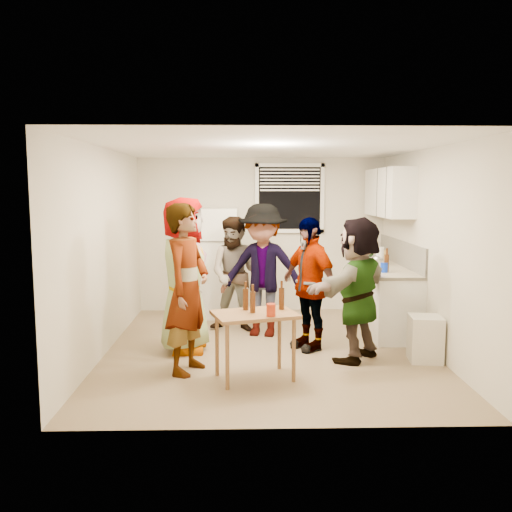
{
  "coord_description": "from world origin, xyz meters",
  "views": [
    {
      "loc": [
        -0.32,
        -6.58,
        2.01
      ],
      "look_at": [
        -0.15,
        0.28,
        1.15
      ],
      "focal_mm": 38.0,
      "sensor_mm": 36.0,
      "label": 1
    }
  ],
  "objects_px": {
    "guest_orange": "(356,359)",
    "beer_bottle_table": "(253,313)",
    "wine_bottle": "(371,258)",
    "beer_bottle_counter": "(386,272)",
    "guest_stripe": "(188,371)",
    "serving_table": "(255,378)",
    "trash_bin": "(425,340)",
    "guest_back_left": "(237,330)",
    "kettle": "(377,265)",
    "red_cup": "(271,316)",
    "refrigerator": "(215,262)",
    "guest_back_right": "(262,335)",
    "guest_black": "(308,348)",
    "blue_cup": "(384,272)",
    "guest_grey": "(185,350)"
  },
  "relations": [
    {
      "from": "beer_bottle_counter",
      "to": "guest_stripe",
      "type": "relative_size",
      "value": 0.13
    },
    {
      "from": "guest_back_right",
      "to": "refrigerator",
      "type": "bearing_deg",
      "value": 135.51
    },
    {
      "from": "kettle",
      "to": "guest_orange",
      "type": "height_order",
      "value": "kettle"
    },
    {
      "from": "kettle",
      "to": "wine_bottle",
      "type": "relative_size",
      "value": 0.83
    },
    {
      "from": "guest_stripe",
      "to": "guest_back_left",
      "type": "relative_size",
      "value": 1.15
    },
    {
      "from": "beer_bottle_counter",
      "to": "kettle",
      "type": "bearing_deg",
      "value": 85.87
    },
    {
      "from": "kettle",
      "to": "guest_black",
      "type": "height_order",
      "value": "kettle"
    },
    {
      "from": "kettle",
      "to": "guest_back_right",
      "type": "distance_m",
      "value": 1.98
    },
    {
      "from": "guest_orange",
      "to": "refrigerator",
      "type": "bearing_deg",
      "value": -102.59
    },
    {
      "from": "guest_black",
      "to": "guest_orange",
      "type": "height_order",
      "value": "guest_orange"
    },
    {
      "from": "guest_orange",
      "to": "kettle",
      "type": "bearing_deg",
      "value": -161.8
    },
    {
      "from": "trash_bin",
      "to": "guest_orange",
      "type": "relative_size",
      "value": 0.32
    },
    {
      "from": "kettle",
      "to": "beer_bottle_counter",
      "type": "bearing_deg",
      "value": -95.69
    },
    {
      "from": "refrigerator",
      "to": "serving_table",
      "type": "height_order",
      "value": "refrigerator"
    },
    {
      "from": "guest_back_right",
      "to": "guest_black",
      "type": "relative_size",
      "value": 1.09
    },
    {
      "from": "serving_table",
      "to": "guest_orange",
      "type": "relative_size",
      "value": 0.5
    },
    {
      "from": "red_cup",
      "to": "beer_bottle_counter",
      "type": "bearing_deg",
      "value": 45.99
    },
    {
      "from": "beer_bottle_counter",
      "to": "guest_back_left",
      "type": "bearing_deg",
      "value": 167.68
    },
    {
      "from": "trash_bin",
      "to": "serving_table",
      "type": "xyz_separation_m",
      "value": [
        -2.01,
        -0.54,
        -0.25
      ]
    },
    {
      "from": "guest_orange",
      "to": "beer_bottle_table",
      "type": "bearing_deg",
      "value": -23.86
    },
    {
      "from": "guest_back_left",
      "to": "guest_back_right",
      "type": "xyz_separation_m",
      "value": [
        0.36,
        -0.25,
        0.0
      ]
    },
    {
      "from": "red_cup",
      "to": "guest_stripe",
      "type": "height_order",
      "value": "red_cup"
    },
    {
      "from": "guest_back_right",
      "to": "serving_table",
      "type": "bearing_deg",
      "value": -80.01
    },
    {
      "from": "serving_table",
      "to": "guest_back_left",
      "type": "relative_size",
      "value": 0.52
    },
    {
      "from": "kettle",
      "to": "beer_bottle_table",
      "type": "relative_size",
      "value": 1.04
    },
    {
      "from": "refrigerator",
      "to": "kettle",
      "type": "xyz_separation_m",
      "value": [
        2.4,
        -0.69,
        0.05
      ]
    },
    {
      "from": "kettle",
      "to": "blue_cup",
      "type": "xyz_separation_m",
      "value": [
        -0.09,
        -0.72,
        0.0
      ]
    },
    {
      "from": "wine_bottle",
      "to": "guest_orange",
      "type": "xyz_separation_m",
      "value": [
        -0.72,
        -2.39,
        -0.9
      ]
    },
    {
      "from": "red_cup",
      "to": "kettle",
      "type": "bearing_deg",
      "value": 54.78
    },
    {
      "from": "beer_bottle_counter",
      "to": "red_cup",
      "type": "bearing_deg",
      "value": -134.01
    },
    {
      "from": "guest_stripe",
      "to": "beer_bottle_table",
      "type": "bearing_deg",
      "value": -88.28
    },
    {
      "from": "wine_bottle",
      "to": "guest_grey",
      "type": "xyz_separation_m",
      "value": [
        -2.79,
        -1.98,
        -0.9
      ]
    },
    {
      "from": "refrigerator",
      "to": "guest_stripe",
      "type": "height_order",
      "value": "refrigerator"
    },
    {
      "from": "trash_bin",
      "to": "guest_back_right",
      "type": "height_order",
      "value": "trash_bin"
    },
    {
      "from": "trash_bin",
      "to": "beer_bottle_table",
      "type": "relative_size",
      "value": 2.41
    },
    {
      "from": "guest_orange",
      "to": "guest_back_right",
      "type": "bearing_deg",
      "value": -96.04
    },
    {
      "from": "guest_orange",
      "to": "trash_bin",
      "type": "bearing_deg",
      "value": 123.09
    },
    {
      "from": "beer_bottle_counter",
      "to": "guest_stripe",
      "type": "bearing_deg",
      "value": -152.97
    },
    {
      "from": "trash_bin",
      "to": "guest_back_left",
      "type": "height_order",
      "value": "trash_bin"
    },
    {
      "from": "guest_stripe",
      "to": "guest_back_right",
      "type": "relative_size",
      "value": 1.03
    },
    {
      "from": "beer_bottle_table",
      "to": "guest_orange",
      "type": "bearing_deg",
      "value": 26.59
    },
    {
      "from": "beer_bottle_counter",
      "to": "serving_table",
      "type": "relative_size",
      "value": 0.28
    },
    {
      "from": "guest_grey",
      "to": "serving_table",
      "type": "bearing_deg",
      "value": -138.52
    },
    {
      "from": "trash_bin",
      "to": "guest_black",
      "type": "xyz_separation_m",
      "value": [
        -1.3,
        0.54,
        -0.25
      ]
    },
    {
      "from": "trash_bin",
      "to": "guest_black",
      "type": "relative_size",
      "value": 0.32
    },
    {
      "from": "beer_bottle_table",
      "to": "guest_black",
      "type": "height_order",
      "value": "beer_bottle_table"
    },
    {
      "from": "serving_table",
      "to": "guest_stripe",
      "type": "distance_m",
      "value": 0.77
    },
    {
      "from": "beer_bottle_table",
      "to": "guest_back_right",
      "type": "xyz_separation_m",
      "value": [
        0.17,
        1.71,
        -0.71
      ]
    },
    {
      "from": "kettle",
      "to": "red_cup",
      "type": "height_order",
      "value": "kettle"
    },
    {
      "from": "beer_bottle_table",
      "to": "blue_cup",
      "type": "bearing_deg",
      "value": 40.22
    }
  ]
}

